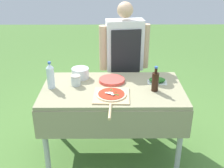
{
  "coord_description": "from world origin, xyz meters",
  "views": [
    {
      "loc": [
        -0.02,
        -2.45,
        2.0
      ],
      "look_at": [
        -0.0,
        0.0,
        0.84
      ],
      "focal_mm": 45.0,
      "sensor_mm": 36.0,
      "label": 1
    }
  ],
  "objects_px": {
    "water_bottle": "(51,76)",
    "sauce_jar": "(76,81)",
    "pizza_on_peel": "(111,96)",
    "oil_bottle": "(155,81)",
    "plate_stack": "(112,80)",
    "mixing_tub": "(80,73)",
    "prep_table": "(112,97)",
    "herb_container": "(157,80)",
    "person_cook": "(124,58)"
  },
  "relations": [
    {
      "from": "water_bottle",
      "to": "sauce_jar",
      "type": "xyz_separation_m",
      "value": [
        0.23,
        0.06,
        -0.08
      ]
    },
    {
      "from": "pizza_on_peel",
      "to": "oil_bottle",
      "type": "height_order",
      "value": "oil_bottle"
    },
    {
      "from": "water_bottle",
      "to": "plate_stack",
      "type": "bearing_deg",
      "value": 13.3
    },
    {
      "from": "plate_stack",
      "to": "sauce_jar",
      "type": "height_order",
      "value": "sauce_jar"
    },
    {
      "from": "mixing_tub",
      "to": "plate_stack",
      "type": "xyz_separation_m",
      "value": [
        0.33,
        -0.09,
        -0.04
      ]
    },
    {
      "from": "oil_bottle",
      "to": "pizza_on_peel",
      "type": "bearing_deg",
      "value": -163.14
    },
    {
      "from": "prep_table",
      "to": "herb_container",
      "type": "xyz_separation_m",
      "value": [
        0.45,
        0.11,
        0.13
      ]
    },
    {
      "from": "person_cook",
      "to": "sauce_jar",
      "type": "bearing_deg",
      "value": 38.56
    },
    {
      "from": "sauce_jar",
      "to": "prep_table",
      "type": "bearing_deg",
      "value": -9.7
    },
    {
      "from": "water_bottle",
      "to": "plate_stack",
      "type": "height_order",
      "value": "water_bottle"
    },
    {
      "from": "mixing_tub",
      "to": "person_cook",
      "type": "bearing_deg",
      "value": 36.36
    },
    {
      "from": "herb_container",
      "to": "plate_stack",
      "type": "height_order",
      "value": "herb_container"
    },
    {
      "from": "pizza_on_peel",
      "to": "oil_bottle",
      "type": "distance_m",
      "value": 0.44
    },
    {
      "from": "herb_container",
      "to": "sauce_jar",
      "type": "xyz_separation_m",
      "value": [
        -0.81,
        -0.05,
        0.02
      ]
    },
    {
      "from": "water_bottle",
      "to": "plate_stack",
      "type": "relative_size",
      "value": 1.01
    },
    {
      "from": "oil_bottle",
      "to": "mixing_tub",
      "type": "xyz_separation_m",
      "value": [
        -0.73,
        0.3,
        -0.04
      ]
    },
    {
      "from": "person_cook",
      "to": "water_bottle",
      "type": "distance_m",
      "value": 0.93
    },
    {
      "from": "oil_bottle",
      "to": "herb_container",
      "type": "relative_size",
      "value": 1.22
    },
    {
      "from": "prep_table",
      "to": "herb_container",
      "type": "height_order",
      "value": "herb_container"
    },
    {
      "from": "prep_table",
      "to": "sauce_jar",
      "type": "height_order",
      "value": "sauce_jar"
    },
    {
      "from": "pizza_on_peel",
      "to": "sauce_jar",
      "type": "distance_m",
      "value": 0.43
    },
    {
      "from": "pizza_on_peel",
      "to": "mixing_tub",
      "type": "distance_m",
      "value": 0.54
    },
    {
      "from": "prep_table",
      "to": "oil_bottle",
      "type": "distance_m",
      "value": 0.45
    },
    {
      "from": "mixing_tub",
      "to": "sauce_jar",
      "type": "xyz_separation_m",
      "value": [
        -0.03,
        -0.17,
        -0.01
      ]
    },
    {
      "from": "plate_stack",
      "to": "sauce_jar",
      "type": "xyz_separation_m",
      "value": [
        -0.36,
        -0.08,
        0.03
      ]
    },
    {
      "from": "plate_stack",
      "to": "pizza_on_peel",
      "type": "bearing_deg",
      "value": -91.27
    },
    {
      "from": "prep_table",
      "to": "water_bottle",
      "type": "height_order",
      "value": "water_bottle"
    },
    {
      "from": "oil_bottle",
      "to": "mixing_tub",
      "type": "relative_size",
      "value": 1.39
    },
    {
      "from": "sauce_jar",
      "to": "herb_container",
      "type": "bearing_deg",
      "value": 3.69
    },
    {
      "from": "water_bottle",
      "to": "mixing_tub",
      "type": "distance_m",
      "value": 0.36
    },
    {
      "from": "mixing_tub",
      "to": "sauce_jar",
      "type": "distance_m",
      "value": 0.18
    },
    {
      "from": "mixing_tub",
      "to": "prep_table",
      "type": "bearing_deg",
      "value": -35.35
    },
    {
      "from": "oil_bottle",
      "to": "water_bottle",
      "type": "relative_size",
      "value": 0.92
    },
    {
      "from": "prep_table",
      "to": "plate_stack",
      "type": "bearing_deg",
      "value": 92.3
    },
    {
      "from": "oil_bottle",
      "to": "herb_container",
      "type": "distance_m",
      "value": 0.2
    },
    {
      "from": "water_bottle",
      "to": "herb_container",
      "type": "bearing_deg",
      "value": 5.98
    },
    {
      "from": "plate_stack",
      "to": "person_cook",
      "type": "bearing_deg",
      "value": 71.67
    },
    {
      "from": "prep_table",
      "to": "person_cook",
      "type": "bearing_deg",
      "value": 76.5
    },
    {
      "from": "oil_bottle",
      "to": "sauce_jar",
      "type": "height_order",
      "value": "oil_bottle"
    },
    {
      "from": "prep_table",
      "to": "person_cook",
      "type": "xyz_separation_m",
      "value": [
        0.14,
        0.58,
        0.21
      ]
    },
    {
      "from": "water_bottle",
      "to": "mixing_tub",
      "type": "xyz_separation_m",
      "value": [
        0.26,
        0.23,
        -0.07
      ]
    },
    {
      "from": "herb_container",
      "to": "mixing_tub",
      "type": "height_order",
      "value": "mixing_tub"
    },
    {
      "from": "person_cook",
      "to": "pizza_on_peel",
      "type": "xyz_separation_m",
      "value": [
        -0.15,
        -0.78,
        -0.09
      ]
    },
    {
      "from": "water_bottle",
      "to": "mixing_tub",
      "type": "relative_size",
      "value": 1.51
    },
    {
      "from": "person_cook",
      "to": "mixing_tub",
      "type": "xyz_separation_m",
      "value": [
        -0.47,
        -0.35,
        -0.05
      ]
    },
    {
      "from": "prep_table",
      "to": "sauce_jar",
      "type": "distance_m",
      "value": 0.4
    },
    {
      "from": "pizza_on_peel",
      "to": "mixing_tub",
      "type": "bearing_deg",
      "value": 129.3
    },
    {
      "from": "water_bottle",
      "to": "herb_container",
      "type": "distance_m",
      "value": 1.06
    },
    {
      "from": "oil_bottle",
      "to": "herb_container",
      "type": "xyz_separation_m",
      "value": [
        0.05,
        0.18,
        -0.07
      ]
    },
    {
      "from": "mixing_tub",
      "to": "sauce_jar",
      "type": "bearing_deg",
      "value": -99.45
    }
  ]
}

